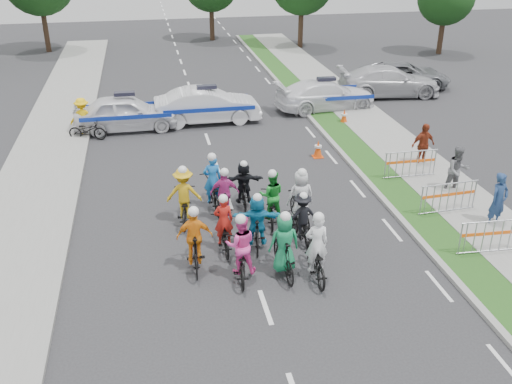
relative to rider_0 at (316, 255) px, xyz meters
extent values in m
plane|color=#28282B|center=(-1.57, -1.08, -0.65)|extent=(90.00, 90.00, 0.00)
cube|color=gray|center=(3.53, 3.92, -0.59)|extent=(0.20, 60.00, 0.12)
cube|color=#1F4E19|center=(4.23, 3.92, -0.59)|extent=(1.20, 60.00, 0.11)
cube|color=gray|center=(6.03, 3.92, -0.58)|extent=(2.40, 60.00, 0.13)
cube|color=gray|center=(-8.07, 3.92, -0.58)|extent=(3.00, 60.00, 0.13)
imported|color=black|center=(0.00, 0.01, -0.14)|extent=(0.76, 1.95, 1.01)
imported|color=white|center=(0.00, -0.04, 0.37)|extent=(0.63, 0.43, 1.68)
sphere|color=white|center=(0.00, -0.09, 1.17)|extent=(0.29, 0.29, 0.29)
imported|color=black|center=(-0.80, 0.27, -0.10)|extent=(0.61, 1.85, 1.10)
imported|color=#198A52|center=(-0.80, 0.22, 0.36)|extent=(0.83, 0.56, 1.65)
sphere|color=white|center=(-0.80, 0.17, 1.14)|extent=(0.29, 0.29, 0.29)
imported|color=black|center=(-1.93, 0.38, -0.15)|extent=(0.85, 1.93, 0.98)
imported|color=#FF46AD|center=(-1.93, 0.33, 0.35)|extent=(0.86, 0.70, 1.64)
sphere|color=white|center=(-1.93, 0.28, 1.12)|extent=(0.28, 0.28, 0.28)
imported|color=black|center=(-3.06, 1.03, -0.10)|extent=(0.61, 1.85, 1.09)
imported|color=orange|center=(-3.06, 0.98, 0.36)|extent=(0.98, 0.45, 1.64)
sphere|color=white|center=(-3.06, 0.93, 1.13)|extent=(0.28, 0.28, 0.28)
imported|color=black|center=(0.11, 1.81, -0.22)|extent=(0.81, 1.69, 0.85)
imported|color=black|center=(0.11, 1.76, 0.25)|extent=(0.99, 0.66, 1.42)
sphere|color=white|center=(0.11, 1.71, 0.89)|extent=(0.25, 0.25, 0.25)
imported|color=black|center=(-1.23, 1.75, -0.14)|extent=(0.73, 1.74, 1.01)
imported|color=#1887B8|center=(-1.23, 1.70, 0.30)|extent=(1.46, 0.66, 1.52)
sphere|color=white|center=(-1.23, 1.65, 1.00)|extent=(0.26, 0.26, 0.26)
imported|color=black|center=(-2.16, 1.87, -0.19)|extent=(0.62, 1.74, 0.91)
imported|color=red|center=(-2.16, 1.82, 0.29)|extent=(0.56, 0.37, 1.52)
sphere|color=white|center=(-2.16, 1.77, 1.00)|extent=(0.26, 0.26, 0.26)
imported|color=black|center=(0.33, 2.79, -0.09)|extent=(0.64, 1.88, 1.11)
imported|color=silver|center=(0.33, 2.74, 0.37)|extent=(0.85, 0.58, 1.67)
sphere|color=white|center=(0.33, 2.69, 1.16)|extent=(0.29, 0.29, 0.29)
imported|color=black|center=(-0.49, 3.15, -0.17)|extent=(0.93, 1.88, 0.94)
imported|color=green|center=(-0.49, 3.10, 0.32)|extent=(0.86, 0.72, 1.57)
sphere|color=white|center=(-0.49, 3.05, 1.05)|extent=(0.27, 0.27, 0.27)
imported|color=black|center=(-1.88, 3.61, -0.13)|extent=(0.68, 1.76, 1.03)
imported|color=#CE3999|center=(-1.88, 3.56, 0.31)|extent=(0.94, 0.48, 1.54)
sphere|color=white|center=(-1.88, 3.51, 1.02)|extent=(0.27, 0.27, 0.27)
imported|color=black|center=(-3.13, 3.71, -0.15)|extent=(0.89, 1.96, 1.00)
imported|color=gold|center=(-3.13, 3.66, 0.36)|extent=(1.14, 0.74, 1.66)
sphere|color=white|center=(-3.13, 3.61, 1.15)|extent=(0.29, 0.29, 0.29)
imported|color=black|center=(-1.14, 4.42, -0.17)|extent=(0.56, 1.60, 0.95)
imported|color=black|center=(-1.14, 4.37, 0.24)|extent=(1.34, 0.51, 1.42)
sphere|color=white|center=(-1.14, 4.32, 0.89)|extent=(0.25, 0.25, 0.25)
imported|color=black|center=(-2.14, 4.57, -0.15)|extent=(0.79, 1.94, 1.00)
imported|color=blue|center=(-2.14, 4.52, 0.37)|extent=(0.63, 0.44, 1.66)
sphere|color=white|center=(-2.14, 4.47, 1.15)|extent=(0.29, 0.29, 0.29)
imported|color=white|center=(-4.95, 12.88, 0.14)|extent=(4.62, 1.87, 1.57)
imported|color=white|center=(-1.28, 13.20, 0.15)|extent=(4.87, 1.75, 1.60)
imported|color=white|center=(4.69, 14.07, 0.08)|extent=(5.21, 2.60, 1.45)
imported|color=silver|center=(8.73, 15.71, 0.14)|extent=(5.59, 2.72, 1.57)
imported|color=slate|center=(10.21, 17.10, 0.05)|extent=(5.42, 3.40, 1.40)
imported|color=navy|center=(6.23, 1.56, 0.24)|extent=(0.74, 0.59, 1.77)
imported|color=#5E5E63|center=(6.20, 3.96, 0.21)|extent=(0.83, 0.65, 1.71)
imported|color=maroon|center=(6.13, 6.41, 0.21)|extent=(1.06, 0.58, 1.70)
imported|color=yellow|center=(-6.78, 12.41, 0.20)|extent=(1.14, 0.71, 1.70)
cube|color=#F24C0C|center=(2.51, 8.06, -0.63)|extent=(0.40, 0.40, 0.03)
cone|color=#F24C0C|center=(2.51, 8.06, -0.30)|extent=(0.36, 0.36, 0.70)
cylinder|color=silver|center=(2.51, 8.06, -0.20)|extent=(0.29, 0.29, 0.08)
cube|color=#F24C0C|center=(4.87, 11.73, -0.63)|extent=(0.40, 0.40, 0.03)
cone|color=#F24C0C|center=(4.87, 11.73, -0.30)|extent=(0.36, 0.36, 0.70)
cylinder|color=silver|center=(4.87, 11.73, -0.20)|extent=(0.29, 0.29, 0.08)
imported|color=black|center=(-6.61, 11.88, -0.22)|extent=(1.72, 0.96, 0.85)
cylinder|color=#382619|center=(7.43, 28.92, 0.98)|extent=(0.36, 0.36, 3.25)
cylinder|color=#382619|center=(16.43, 24.92, 0.73)|extent=(0.36, 0.36, 2.75)
cylinder|color=#382619|center=(-10.57, 30.92, 1.10)|extent=(0.36, 0.36, 3.50)
cylinder|color=#382619|center=(1.43, 32.92, 0.85)|extent=(0.36, 0.36, 3.00)
camera|label=1|loc=(-4.00, -12.18, 7.97)|focal=40.00mm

